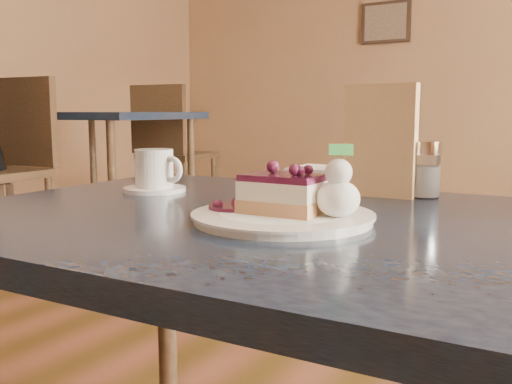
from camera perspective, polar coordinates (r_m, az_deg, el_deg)
The scene contains 10 objects.
main_table at distance 0.84m, azimuth 4.05°, elevation -7.20°, with size 1.12×0.77×0.68m.
dessert_plate at distance 0.79m, azimuth 2.69°, elevation -2.56°, with size 0.25×0.25×0.01m, color white.
cheesecake_slice at distance 0.78m, azimuth 2.71°, elevation -0.20°, with size 0.11×0.08×0.05m.
whipped_cream at distance 0.76m, azimuth 8.21°, elevation -0.64°, with size 0.06×0.06×0.05m.
berry_sauce at distance 0.82m, azimuth -2.26°, elevation -1.50°, with size 0.07×0.07×0.01m, color black.
coffee_set at distance 1.09m, azimuth -10.04°, elevation 1.90°, with size 0.13×0.12×0.08m.
menu_card at distance 1.03m, azimuth 12.30°, elevation 5.03°, with size 0.13×0.03×0.20m, color beige.
sugar_shaker at distance 1.04m, azimuth 16.58°, elevation 2.22°, with size 0.05×0.05×0.10m.
napkin_stack at distance 1.10m, azimuth 6.64°, elevation 1.30°, with size 0.11×0.11×0.05m, color white.
bg_table_far_left at distance 3.88m, azimuth -15.01°, elevation -3.37°, with size 1.16×2.00×1.33m.
Camera 1 is at (0.48, -0.65, 0.83)m, focal length 40.00 mm.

